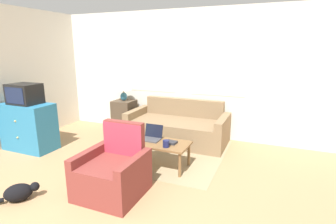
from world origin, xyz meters
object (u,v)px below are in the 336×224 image
object	(u,v)px
cat_black	(19,192)
tv_remote	(131,140)
laptop	(152,136)
armchair	(114,173)
cup_yellow	(142,133)
coffee_table	(157,145)
table_lamp	(123,86)
cup_navy	(166,144)
book_red	(171,142)
couch	(178,128)
television	(24,94)

from	to	relation	value
cat_black	tv_remote	bearing A→B (deg)	13.30
laptop	armchair	bearing A→B (deg)	-92.94
cup_yellow	laptop	bearing A→B (deg)	-16.67
armchair	coffee_table	distance (m)	0.94
coffee_table	cup_yellow	bearing A→B (deg)	156.43
cup_yellow	tv_remote	distance (m)	0.24
table_lamp	coffee_table	size ratio (longest dim) A/B	0.44
cup_navy	book_red	world-z (taller)	cup_navy
couch	television	world-z (taller)	television
cat_black	laptop	bearing A→B (deg)	8.23
table_lamp	couch	bearing A→B (deg)	-6.71
armchair	tv_remote	bearing A→B (deg)	105.15
television	coffee_table	size ratio (longest dim) A/B	0.51
tv_remote	cat_black	world-z (taller)	tv_remote
cup_yellow	cat_black	xyz separation A→B (m)	(-0.81, -1.68, -0.34)
television	book_red	size ratio (longest dim) A/B	2.87
table_lamp	cup_yellow	size ratio (longest dim) A/B	4.64
coffee_table	television	bearing A→B (deg)	-174.60
laptop	cup_navy	distance (m)	0.41
book_red	laptop	bearing A→B (deg)	170.79
cup_yellow	cat_black	bearing A→B (deg)	-115.68
tv_remote	cat_black	xyz separation A→B (m)	(-0.75, -1.45, -0.30)
coffee_table	cup_navy	size ratio (longest dim) A/B	9.86
armchair	table_lamp	xyz separation A→B (m)	(-1.27, 2.31, 0.74)
armchair	coffee_table	bearing A→B (deg)	79.41
armchair	cup_yellow	xyz separation A→B (m)	(-0.17, 1.07, 0.18)
laptop	book_red	world-z (taller)	laptop
cup_navy	cat_black	bearing A→B (deg)	-134.62
coffee_table	tv_remote	world-z (taller)	tv_remote
couch	cat_black	distance (m)	2.96
cup_navy	table_lamp	bearing A→B (deg)	137.37
table_lamp	cup_navy	bearing A→B (deg)	-42.63
cup_yellow	armchair	bearing A→B (deg)	-81.08
couch	cup_yellow	xyz separation A→B (m)	(-0.25, -1.08, 0.19)
couch	armchair	size ratio (longest dim) A/B	2.18
coffee_table	cup_navy	distance (m)	0.28
table_lamp	cup_navy	xyz separation A→B (m)	(1.66, -1.53, -0.56)
laptop	cup_navy	world-z (taller)	laptop
coffee_table	cup_navy	bearing A→B (deg)	-32.63
couch	laptop	bearing A→B (deg)	-91.40
table_lamp	laptop	xyz separation A→B (m)	(1.32, -1.30, -0.56)
armchair	cup_yellow	bearing A→B (deg)	98.92
armchair	laptop	distance (m)	1.02
book_red	cat_black	xyz separation A→B (m)	(-1.39, -1.56, -0.31)
television	cat_black	distance (m)	2.07
laptop	table_lamp	bearing A→B (deg)	135.31
cup_yellow	book_red	size ratio (longest dim) A/B	0.54
table_lamp	tv_remote	size ratio (longest dim) A/B	2.94
armchair	cup_yellow	world-z (taller)	armchair
couch	coffee_table	distance (m)	1.24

